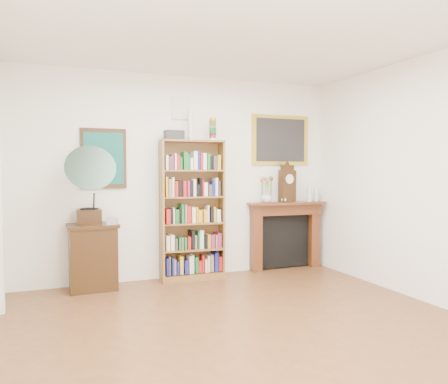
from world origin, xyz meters
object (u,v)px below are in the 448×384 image
object	(u,v)px
flower_vase	(267,197)
bottle_left	(310,194)
fireplace	(285,230)
teacup	(284,200)
mantel_clock	(287,184)
cd_stack	(112,221)
bookshelf	(192,202)
side_cabinet	(93,257)
gramophone	(90,181)
bottle_right	(316,195)

from	to	relation	value
flower_vase	bottle_left	distance (m)	0.71
fireplace	teacup	bearing A→B (deg)	-124.24
mantel_clock	cd_stack	bearing A→B (deg)	176.64
flower_vase	bookshelf	bearing A→B (deg)	-177.34
flower_vase	bottle_left	world-z (taller)	bottle_left
cd_stack	bookshelf	bearing A→B (deg)	10.67
side_cabinet	mantel_clock	distance (m)	2.96
bookshelf	side_cabinet	bearing A→B (deg)	-172.45
bookshelf	teacup	distance (m)	1.42
fireplace	mantel_clock	xyz separation A→B (m)	(0.01, -0.05, 0.69)
fireplace	teacup	distance (m)	0.47
mantel_clock	flower_vase	size ratio (longest dim) A/B	3.41
teacup	bookshelf	bearing A→B (deg)	179.80
side_cabinet	mantel_clock	bearing A→B (deg)	1.04
teacup	bottle_left	size ratio (longest dim) A/B	0.33
side_cabinet	gramophone	distance (m)	0.96
teacup	side_cabinet	bearing A→B (deg)	-178.77
gramophone	bottle_left	bearing A→B (deg)	4.22
mantel_clock	teacup	world-z (taller)	mantel_clock
mantel_clock	bookshelf	bearing A→B (deg)	172.66
bottle_right	teacup	bearing A→B (deg)	-177.43
fireplace	cd_stack	distance (m)	2.63
bookshelf	cd_stack	distance (m)	1.14
cd_stack	fireplace	bearing A→B (deg)	6.45
bookshelf	cd_stack	world-z (taller)	bookshelf
flower_vase	bottle_right	xyz separation A→B (m)	(0.84, -0.03, 0.02)
fireplace	mantel_clock	size ratio (longest dim) A/B	2.21
flower_vase	side_cabinet	bearing A→B (deg)	-177.28
flower_vase	teacup	world-z (taller)	flower_vase
bookshelf	teacup	world-z (taller)	bookshelf
bottle_left	flower_vase	bearing A→B (deg)	176.01
teacup	bottle_right	bearing A→B (deg)	2.57
side_cabinet	bottle_right	xyz separation A→B (m)	(3.33, 0.09, 0.70)
bookshelf	bottle_left	distance (m)	1.88
fireplace	gramophone	bearing A→B (deg)	-171.71
bookshelf	bottle_left	xyz separation A→B (m)	(1.88, 0.00, 0.07)
bookshelf	bottle_left	world-z (taller)	bookshelf
gramophone	cd_stack	world-z (taller)	gramophone
gramophone	bottle_right	bearing A→B (deg)	4.39
side_cabinet	mantel_clock	world-z (taller)	mantel_clock
bottle_right	bookshelf	bearing A→B (deg)	-179.40
cd_stack	teacup	distance (m)	2.54
teacup	bottle_left	world-z (taller)	bottle_left
cd_stack	bottle_left	distance (m)	3.00
flower_vase	bottle_left	bearing A→B (deg)	-3.99
side_cabinet	fireplace	distance (m)	2.83
gramophone	cd_stack	xyz separation A→B (m)	(0.26, -0.05, -0.50)
bookshelf	cd_stack	size ratio (longest dim) A/B	18.26
bottle_right	side_cabinet	bearing A→B (deg)	-178.53
fireplace	bottle_left	xyz separation A→B (m)	(0.38, -0.08, 0.55)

